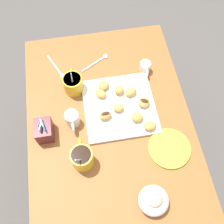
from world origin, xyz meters
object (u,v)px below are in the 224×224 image
(coffee_mug_mustard_right, at_px, (73,83))
(beignet_1, at_px, (150,126))
(dining_table, at_px, (109,130))
(sugar_caddy, at_px, (44,130))
(chocolate_sauce_pitcher, at_px, (145,67))
(beignet_5, at_px, (105,115))
(beignet_2, at_px, (101,94))
(beignet_3, at_px, (103,85))
(cream_pitcher_white, at_px, (72,119))
(beignet_6, at_px, (131,92))
(beignet_8, at_px, (119,90))
(beignet_4, at_px, (118,108))
(ice_cream_bowl, at_px, (154,200))
(beignet_0, at_px, (144,103))
(beignet_7, at_px, (137,117))
(coffee_mug_mustard_left, at_px, (82,157))
(saucer_lime_left, at_px, (169,148))
(pastry_plate_square, at_px, (119,106))

(coffee_mug_mustard_right, relative_size, beignet_1, 2.51)
(dining_table, xyz_separation_m, sugar_caddy, (-0.03, 0.28, 0.18))
(chocolate_sauce_pitcher, relative_size, beignet_5, 1.73)
(beignet_2, relative_size, beignet_3, 1.00)
(beignet_2, xyz_separation_m, beignet_5, (-0.11, -0.00, 0.00))
(cream_pitcher_white, xyz_separation_m, beignet_6, (0.09, -0.28, -0.01))
(coffee_mug_mustard_right, bearing_deg, beignet_8, -107.59)
(dining_table, distance_m, cream_pitcher_white, 0.24)
(beignet_4, bearing_deg, coffee_mug_mustard_right, 50.44)
(ice_cream_bowl, distance_m, beignet_6, 0.48)
(beignet_0, relative_size, beignet_2, 0.98)
(beignet_7, bearing_deg, beignet_0, -34.34)
(sugar_caddy, xyz_separation_m, beignet_6, (0.13, -0.40, -0.01))
(sugar_caddy, height_order, beignet_4, sugar_caddy)
(coffee_mug_mustard_left, xyz_separation_m, beignet_6, (0.28, -0.26, -0.02))
(beignet_3, relative_size, beignet_6, 0.98)
(sugar_caddy, bearing_deg, beignet_0, -81.62)
(beignet_0, distance_m, beignet_5, 0.18)
(dining_table, relative_size, ice_cream_bowl, 8.73)
(beignet_7, bearing_deg, coffee_mug_mustard_right, 50.53)
(chocolate_sauce_pitcher, bearing_deg, beignet_3, 108.57)
(beignet_7, bearing_deg, sugar_caddy, 89.83)
(beignet_4, bearing_deg, beignet_7, -129.21)
(beignet_2, bearing_deg, beignet_4, -142.08)
(beignet_2, bearing_deg, beignet_7, -136.17)
(coffee_mug_mustard_right, relative_size, beignet_7, 2.68)
(coffee_mug_mustard_right, bearing_deg, cream_pitcher_white, 172.66)
(chocolate_sauce_pitcher, height_order, beignet_7, chocolate_sauce_pitcher)
(beignet_2, bearing_deg, sugar_caddy, 118.84)
(sugar_caddy, relative_size, saucer_lime_left, 0.59)
(beignet_1, height_order, beignet_7, beignet_7)
(coffee_mug_mustard_left, relative_size, beignet_3, 2.63)
(sugar_caddy, distance_m, beignet_7, 0.40)
(pastry_plate_square, bearing_deg, cream_pitcher_white, 100.76)
(coffee_mug_mustard_right, distance_m, beignet_4, 0.24)
(chocolate_sauce_pitcher, relative_size, beignet_6, 1.65)
(ice_cream_bowl, height_order, beignet_0, ice_cream_bowl)
(coffee_mug_mustard_right, xyz_separation_m, cream_pitcher_white, (-0.18, 0.02, -0.01))
(coffee_mug_mustard_right, height_order, beignet_5, coffee_mug_mustard_right)
(coffee_mug_mustard_left, bearing_deg, beignet_4, -42.07)
(beignet_1, distance_m, beignet_2, 0.27)
(pastry_plate_square, relative_size, sugar_caddy, 3.01)
(pastry_plate_square, relative_size, beignet_0, 5.96)
(pastry_plate_square, relative_size, saucer_lime_left, 1.77)
(pastry_plate_square, distance_m, cream_pitcher_white, 0.22)
(sugar_caddy, distance_m, beignet_3, 0.34)
(chocolate_sauce_pitcher, distance_m, beignet_6, 0.16)
(ice_cream_bowl, height_order, chocolate_sauce_pitcher, ice_cream_bowl)
(cream_pitcher_white, height_order, beignet_7, cream_pitcher_white)
(sugar_caddy, bearing_deg, coffee_mug_mustard_right, -34.44)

